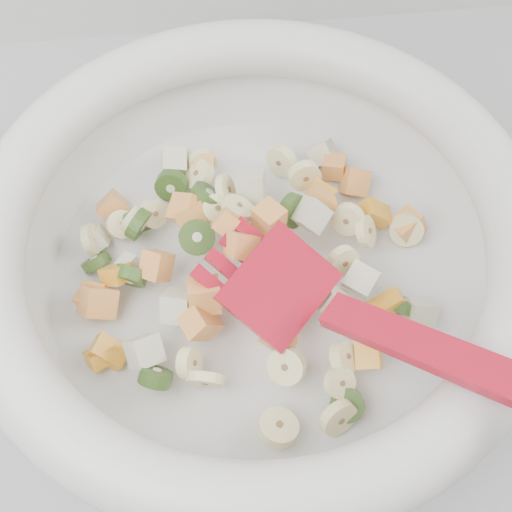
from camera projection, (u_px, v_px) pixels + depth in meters
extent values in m
cube|color=gray|center=(137.00, 425.00, 0.92)|extent=(2.00, 0.60, 0.90)
cylinder|color=silver|center=(256.00, 281.00, 0.51)|extent=(0.34, 0.34, 0.02)
torus|color=silver|center=(256.00, 227.00, 0.45)|extent=(0.41, 0.41, 0.05)
cylinder|color=#FDFDA9|center=(278.00, 428.00, 0.43)|extent=(0.03, 0.04, 0.02)
cylinder|color=#FDFDA9|center=(217.00, 210.00, 0.50)|extent=(0.03, 0.03, 0.02)
cylinder|color=#FDFDA9|center=(338.00, 418.00, 0.43)|extent=(0.03, 0.03, 0.04)
cylinder|color=#FDFDA9|center=(226.00, 190.00, 0.51)|extent=(0.02, 0.04, 0.03)
cylinder|color=#FDFDA9|center=(348.00, 219.00, 0.50)|extent=(0.03, 0.03, 0.03)
cylinder|color=#FDFDA9|center=(189.00, 363.00, 0.45)|extent=(0.02, 0.03, 0.03)
cylinder|color=#FDFDA9|center=(154.00, 214.00, 0.51)|extent=(0.03, 0.02, 0.03)
cylinder|color=#FDFDA9|center=(203.00, 162.00, 0.55)|extent=(0.03, 0.01, 0.04)
cylinder|color=#FDFDA9|center=(199.00, 175.00, 0.53)|extent=(0.03, 0.04, 0.03)
cylinder|color=#FDFDA9|center=(132.00, 220.00, 0.51)|extent=(0.02, 0.03, 0.03)
cylinder|color=#FDFDA9|center=(295.00, 247.00, 0.47)|extent=(0.03, 0.03, 0.03)
cylinder|color=#FDFDA9|center=(238.00, 208.00, 0.49)|extent=(0.03, 0.03, 0.02)
cylinder|color=#FDFDA9|center=(91.00, 240.00, 0.51)|extent=(0.01, 0.03, 0.03)
cylinder|color=#FDFDA9|center=(406.00, 230.00, 0.51)|extent=(0.03, 0.03, 0.03)
cylinder|color=#FDFDA9|center=(282.00, 161.00, 0.54)|extent=(0.03, 0.03, 0.03)
cylinder|color=#FDFDA9|center=(286.00, 366.00, 0.44)|extent=(0.04, 0.04, 0.03)
cylinder|color=#FDFDA9|center=(366.00, 232.00, 0.50)|extent=(0.02, 0.03, 0.03)
cylinder|color=#FDFDA9|center=(121.00, 225.00, 0.51)|extent=(0.03, 0.03, 0.02)
cylinder|color=#FDFDA9|center=(343.00, 261.00, 0.48)|extent=(0.03, 0.02, 0.03)
cylinder|color=#FDFDA9|center=(340.00, 383.00, 0.44)|extent=(0.03, 0.03, 0.02)
cylinder|color=#FDFDA9|center=(304.00, 176.00, 0.52)|extent=(0.03, 0.02, 0.03)
cylinder|color=#FDFDA9|center=(344.00, 357.00, 0.45)|extent=(0.02, 0.03, 0.03)
cylinder|color=#FDFDA9|center=(206.00, 379.00, 0.44)|extent=(0.04, 0.02, 0.04)
cube|color=gold|center=(334.00, 167.00, 0.55)|extent=(0.03, 0.02, 0.02)
cube|color=gold|center=(204.00, 295.00, 0.45)|extent=(0.02, 0.03, 0.03)
cube|color=gold|center=(355.00, 182.00, 0.54)|extent=(0.03, 0.03, 0.03)
cube|color=gold|center=(98.00, 302.00, 0.48)|extent=(0.04, 0.03, 0.04)
cube|color=gold|center=(292.00, 278.00, 0.46)|extent=(0.03, 0.03, 0.03)
cube|color=gold|center=(407.00, 226.00, 0.52)|extent=(0.03, 0.03, 0.03)
cube|color=gold|center=(279.00, 335.00, 0.45)|extent=(0.03, 0.03, 0.03)
cube|color=gold|center=(193.00, 218.00, 0.49)|extent=(0.03, 0.03, 0.03)
cube|color=gold|center=(113.00, 207.00, 0.53)|extent=(0.03, 0.03, 0.03)
cube|color=gold|center=(269.00, 218.00, 0.48)|extent=(0.03, 0.03, 0.02)
cube|color=gold|center=(189.00, 211.00, 0.50)|extent=(0.04, 0.03, 0.04)
cube|color=gold|center=(204.00, 165.00, 0.54)|extent=(0.02, 0.03, 0.02)
cube|color=gold|center=(319.00, 201.00, 0.51)|extent=(0.03, 0.03, 0.03)
cube|color=gold|center=(201.00, 322.00, 0.45)|extent=(0.03, 0.03, 0.03)
cube|color=gold|center=(93.00, 298.00, 0.48)|extent=(0.03, 0.03, 0.02)
cube|color=gold|center=(241.00, 246.00, 0.46)|extent=(0.03, 0.03, 0.03)
cube|color=gold|center=(226.00, 223.00, 0.47)|extent=(0.02, 0.03, 0.03)
cube|color=gold|center=(156.00, 266.00, 0.48)|extent=(0.03, 0.03, 0.03)
cylinder|color=#548F2F|center=(293.00, 211.00, 0.50)|extent=(0.03, 0.03, 0.04)
cylinder|color=#548F2F|center=(197.00, 237.00, 0.48)|extent=(0.04, 0.04, 0.03)
cylinder|color=#548F2F|center=(347.00, 405.00, 0.44)|extent=(0.03, 0.03, 0.02)
cylinder|color=#548F2F|center=(139.00, 224.00, 0.50)|extent=(0.03, 0.03, 0.04)
cylinder|color=#548F2F|center=(172.00, 186.00, 0.53)|extent=(0.03, 0.02, 0.04)
cylinder|color=#548F2F|center=(96.00, 262.00, 0.50)|extent=(0.03, 0.03, 0.03)
cylinder|color=#548F2F|center=(138.00, 221.00, 0.51)|extent=(0.03, 0.02, 0.03)
cylinder|color=#548F2F|center=(406.00, 306.00, 0.48)|extent=(0.03, 0.03, 0.03)
cylinder|color=#548F2F|center=(131.00, 276.00, 0.48)|extent=(0.04, 0.02, 0.03)
cylinder|color=#548F2F|center=(206.00, 197.00, 0.50)|extent=(0.03, 0.03, 0.03)
cylinder|color=#548F2F|center=(155.00, 377.00, 0.44)|extent=(0.03, 0.03, 0.03)
cube|color=beige|center=(322.00, 153.00, 0.56)|extent=(0.03, 0.03, 0.03)
cube|color=beige|center=(173.00, 162.00, 0.54)|extent=(0.02, 0.03, 0.03)
cube|color=beige|center=(144.00, 351.00, 0.45)|extent=(0.03, 0.03, 0.03)
cube|color=beige|center=(421.00, 312.00, 0.47)|extent=(0.02, 0.03, 0.03)
cube|color=beige|center=(177.00, 306.00, 0.46)|extent=(0.03, 0.03, 0.03)
cube|color=beige|center=(310.00, 214.00, 0.49)|extent=(0.04, 0.03, 0.04)
cube|color=beige|center=(130.00, 267.00, 0.49)|extent=(0.03, 0.03, 0.02)
cube|color=beige|center=(97.00, 239.00, 0.51)|extent=(0.02, 0.02, 0.03)
cube|color=beige|center=(181.00, 159.00, 0.55)|extent=(0.02, 0.03, 0.03)
cube|color=beige|center=(361.00, 279.00, 0.47)|extent=(0.03, 0.03, 0.02)
cube|color=beige|center=(251.00, 185.00, 0.51)|extent=(0.03, 0.03, 0.03)
cube|color=beige|center=(334.00, 301.00, 0.46)|extent=(0.03, 0.03, 0.03)
cube|color=#FF9E2E|center=(109.00, 352.00, 0.46)|extent=(0.03, 0.03, 0.02)
cube|color=#FF9E2E|center=(117.00, 274.00, 0.48)|extent=(0.03, 0.03, 0.03)
cube|color=#FF9E2E|center=(321.00, 194.00, 0.52)|extent=(0.03, 0.03, 0.02)
cube|color=#FF9E2E|center=(376.00, 213.00, 0.52)|extent=(0.03, 0.02, 0.03)
cube|color=#FF9E2E|center=(387.00, 304.00, 0.48)|extent=(0.03, 0.02, 0.02)
cube|color=#FF9E2E|center=(101.00, 356.00, 0.46)|extent=(0.03, 0.03, 0.02)
cube|color=#FF9E2E|center=(368.00, 355.00, 0.45)|extent=(0.02, 0.03, 0.02)
cube|color=#AF0F22|center=(279.00, 286.00, 0.44)|extent=(0.09, 0.09, 0.04)
cube|color=#AF0F22|center=(252.00, 235.00, 0.47)|extent=(0.03, 0.03, 0.02)
cube|color=#AF0F22|center=(238.00, 251.00, 0.46)|extent=(0.03, 0.03, 0.02)
cube|color=#AF0F22|center=(225.00, 267.00, 0.46)|extent=(0.03, 0.03, 0.02)
cube|color=#AF0F22|center=(211.00, 283.00, 0.45)|extent=(0.03, 0.03, 0.02)
cube|color=#AF0F22|center=(491.00, 375.00, 0.36)|extent=(0.17, 0.16, 0.08)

